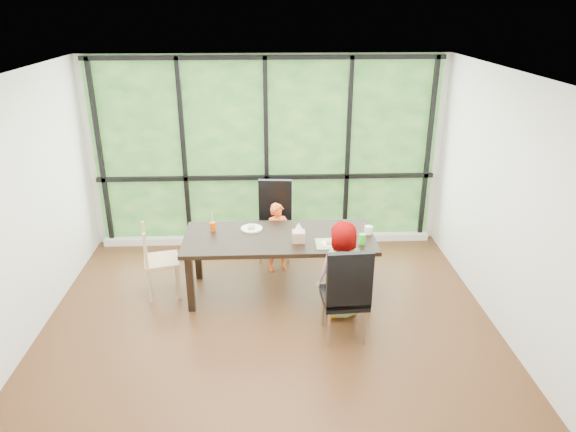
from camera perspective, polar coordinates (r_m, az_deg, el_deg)
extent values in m
plane|color=black|center=(5.93, -2.04, -11.76)|extent=(5.00, 5.00, 0.00)
plane|color=silver|center=(7.42, -2.38, 6.95)|extent=(5.00, 0.00, 5.00)
cube|color=#1D4C1E|center=(7.40, -2.38, 6.91)|extent=(4.80, 0.02, 2.65)
cube|color=silver|center=(7.78, -2.23, -2.51)|extent=(4.80, 0.12, 0.10)
cube|color=black|center=(6.35, -0.95, -5.30)|extent=(2.29, 1.04, 0.75)
cube|color=black|center=(7.11, -1.46, -0.67)|extent=(0.49, 0.49, 1.08)
cube|color=black|center=(5.51, 6.21, -8.18)|extent=(0.48, 0.48, 1.08)
cube|color=tan|center=(6.46, -13.67, -4.74)|extent=(0.49, 0.50, 0.90)
imported|color=orange|center=(6.83, -1.09, -2.34)|extent=(0.40, 0.32, 0.94)
imported|color=slate|center=(5.84, 5.80, -5.92)|extent=(0.63, 0.49, 1.14)
cube|color=tan|center=(6.02, 5.00, -3.03)|extent=(0.41, 0.30, 0.01)
cylinder|color=white|center=(6.39, -4.00, -1.38)|extent=(0.26, 0.26, 0.02)
cylinder|color=white|center=(6.01, 4.75, -3.00)|extent=(0.23, 0.23, 0.01)
cylinder|color=#E74505|center=(6.38, -8.22, -1.14)|extent=(0.07, 0.07, 0.11)
cylinder|color=#39DE26|center=(6.03, 8.11, -2.51)|extent=(0.08, 0.08, 0.12)
cylinder|color=white|center=(6.30, 8.79, -1.53)|extent=(0.10, 0.10, 0.10)
cube|color=tan|center=(6.03, 1.17, -2.25)|extent=(0.15, 0.15, 0.13)
cylinder|color=white|center=(6.34, -8.27, -0.37)|extent=(0.01, 0.04, 0.20)
cylinder|color=pink|center=(5.99, 8.17, -1.63)|extent=(0.01, 0.04, 0.20)
cone|color=white|center=(5.98, 1.18, -1.22)|extent=(0.12, 0.12, 0.11)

